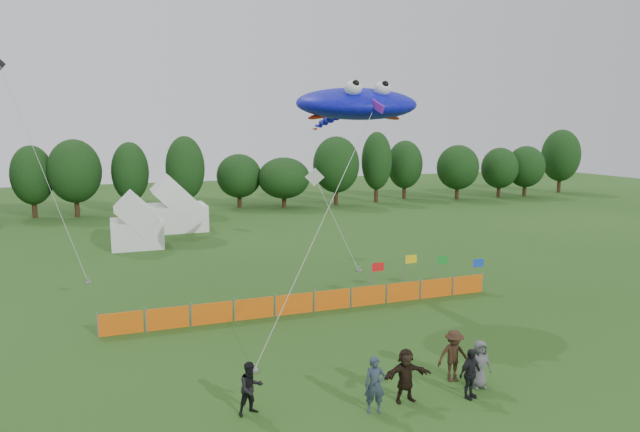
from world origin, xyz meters
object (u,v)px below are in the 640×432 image
object	(u,v)px
barrier_fence	(313,302)
spectator_c	(454,356)
spectator_d	(470,374)
spectator_f	(406,375)
tent_right	(176,209)
tent_left	(136,225)
spectator_a	(375,385)
stingray_kite	(354,104)
spectator_b	(251,388)
spectator_e	(479,364)

from	to	relation	value
barrier_fence	spectator_c	world-z (taller)	spectator_c
barrier_fence	spectator_d	distance (m)	10.55
spectator_f	tent_right	bearing A→B (deg)	99.21
tent_left	spectator_c	distance (m)	29.95
spectator_a	spectator_d	distance (m)	3.43
spectator_c	stingray_kite	xyz separation A→B (m)	(0.85, 11.02, 9.24)
spectator_c	stingray_kite	distance (m)	14.40
spectator_b	spectator_f	bearing A→B (deg)	-23.81
tent_left	spectator_b	world-z (taller)	tent_left
tent_right	spectator_f	bearing A→B (deg)	-84.38
tent_left	stingray_kite	bearing A→B (deg)	-59.36
tent_left	spectator_c	xyz separation A→B (m)	(9.45, -28.41, -0.75)
tent_left	tent_right	world-z (taller)	tent_right
tent_left	spectator_d	world-z (taller)	tent_left
tent_left	barrier_fence	size ratio (longest dim) A/B	0.19
barrier_fence	spectator_b	distance (m)	10.34
barrier_fence	spectator_c	distance (m)	9.32
spectator_a	stingray_kite	size ratio (longest dim) A/B	0.12
tent_right	spectator_a	size ratio (longest dim) A/B	2.84
spectator_f	stingray_kite	distance (m)	15.34
spectator_b	stingray_kite	xyz separation A→B (m)	(8.22, 10.82, 9.33)
barrier_fence	tent_right	bearing A→B (deg)	98.37
barrier_fence	tent_left	bearing A→B (deg)	110.87
spectator_b	spectator_d	distance (m)	7.31
spectator_f	spectator_d	bearing A→B (deg)	-10.73
spectator_b	stingray_kite	size ratio (longest dim) A/B	0.11
spectator_e	spectator_d	bearing A→B (deg)	-136.71
spectator_e	barrier_fence	bearing A→B (deg)	112.48
tent_left	tent_right	bearing A→B (deg)	59.83
spectator_d	spectator_f	bearing A→B (deg)	148.38
spectator_b	spectator_e	bearing A→B (deg)	-19.62
spectator_a	spectator_c	size ratio (longest dim) A/B	0.97
spectator_c	spectator_d	size ratio (longest dim) A/B	1.10
tent_right	spectator_b	bearing A→B (deg)	-92.55
tent_left	stingray_kite	world-z (taller)	stingray_kite
tent_right	spectator_b	world-z (taller)	tent_right
barrier_fence	spectator_d	world-z (taller)	spectator_d
spectator_d	barrier_fence	bearing A→B (deg)	82.85
spectator_e	stingray_kite	world-z (taller)	stingray_kite
spectator_c	spectator_f	size ratio (longest dim) A/B	1.05
tent_right	spectator_a	world-z (taller)	tent_right
tent_left	spectator_d	xyz separation A→B (m)	(9.23, -29.72, -0.84)
spectator_d	spectator_f	world-z (taller)	spectator_f
spectator_c	spectator_f	bearing A→B (deg)	-152.74
spectator_a	spectator_c	bearing A→B (deg)	34.07
tent_left	spectator_a	world-z (taller)	tent_left
spectator_a	spectator_b	world-z (taller)	spectator_a
tent_right	spectator_c	size ratio (longest dim) A/B	2.76
spectator_d	spectator_e	distance (m)	0.98
spectator_b	spectator_d	bearing A→B (deg)	-24.86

